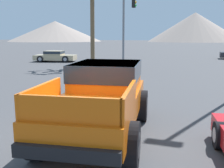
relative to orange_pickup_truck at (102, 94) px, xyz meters
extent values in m
plane|color=#424244|center=(-0.07, -0.74, -1.08)|extent=(320.00, 320.00, 0.00)
cube|color=orange|center=(0.05, -0.35, -0.24)|extent=(2.67, 5.17, 0.59)
cube|color=orange|center=(-0.09, 0.63, 0.42)|extent=(2.10, 2.41, 0.74)
cube|color=#1E2833|center=(-0.09, 0.63, 0.55)|extent=(2.15, 2.46, 0.47)
cube|color=orange|center=(-0.67, -1.85, 0.29)|extent=(0.37, 1.96, 0.48)
cube|color=orange|center=(1.18, -1.58, 0.29)|extent=(0.37, 1.96, 0.48)
cube|color=orange|center=(0.40, -2.65, 0.29)|extent=(1.87, 0.36, 0.48)
cube|color=black|center=(-0.32, 2.14, -0.42)|extent=(1.92, 0.44, 0.24)
cube|color=black|center=(0.43, -2.84, -0.42)|extent=(1.92, 0.44, 0.24)
cylinder|color=black|center=(-1.17, 1.02, -0.60)|extent=(0.44, 0.99, 0.96)
cylinder|color=#232326|center=(-1.17, 1.02, -0.60)|extent=(0.40, 0.57, 0.53)
cylinder|color=black|center=(0.82, 1.31, -0.60)|extent=(0.44, 0.99, 0.96)
cylinder|color=#232326|center=(0.82, 1.31, -0.60)|extent=(0.40, 0.57, 0.53)
cylinder|color=black|center=(-0.72, -2.01, -0.60)|extent=(0.44, 0.99, 0.96)
cylinder|color=#232326|center=(-0.72, -2.01, -0.60)|extent=(0.40, 0.57, 0.53)
cylinder|color=black|center=(1.28, -1.71, -0.60)|extent=(0.44, 0.99, 0.96)
cylinder|color=#232326|center=(1.28, -1.71, -0.60)|extent=(0.40, 0.57, 0.53)
cylinder|color=black|center=(3.00, -0.15, -0.76)|extent=(0.32, 0.67, 0.64)
cylinder|color=#9E9EA3|center=(3.00, -0.15, -0.76)|extent=(0.29, 0.39, 0.35)
cube|color=tan|center=(-12.00, 17.46, -0.64)|extent=(4.52, 2.77, 0.51)
cube|color=tan|center=(-12.10, 17.43, -0.17)|extent=(2.09, 1.99, 0.43)
cube|color=#1E2833|center=(-12.10, 17.43, -0.12)|extent=(2.14, 2.03, 0.26)
cylinder|color=black|center=(-10.93, 18.62, -0.75)|extent=(0.68, 0.36, 0.65)
cylinder|color=#9E9EA3|center=(-10.93, 18.62, -0.75)|extent=(0.40, 0.31, 0.36)
cylinder|color=black|center=(-10.52, 16.90, -0.75)|extent=(0.68, 0.36, 0.65)
cylinder|color=#9E9EA3|center=(-10.52, 16.90, -0.75)|extent=(0.40, 0.31, 0.36)
cylinder|color=black|center=(-13.47, 18.02, -0.75)|extent=(0.68, 0.36, 0.65)
cylinder|color=#9E9EA3|center=(-13.47, 18.02, -0.75)|extent=(0.40, 0.31, 0.36)
cylinder|color=black|center=(-13.06, 16.29, -0.75)|extent=(0.68, 0.36, 0.65)
cylinder|color=#9E9EA3|center=(-13.06, 16.29, -0.75)|extent=(0.40, 0.31, 0.36)
cylinder|color=slate|center=(-3.19, 12.71, 2.01)|extent=(0.16, 0.16, 6.18)
cube|color=black|center=(-3.19, 15.68, 4.35)|extent=(0.26, 0.34, 0.90)
sphere|color=orange|center=(-3.04, 15.68, 4.35)|extent=(0.20, 0.20, 0.20)
sphere|color=green|center=(-3.04, 15.68, 4.08)|extent=(0.20, 0.20, 0.20)
cylinder|color=brown|center=(-6.54, 14.65, 2.50)|extent=(0.36, 0.47, 7.17)
cone|color=gray|center=(-69.07, 112.68, 4.00)|extent=(46.91, 46.91, 10.15)
cone|color=gray|center=(-1.69, 128.13, 5.82)|extent=(44.72, 44.72, 13.80)
camera|label=1|loc=(2.51, -6.50, 1.54)|focal=42.00mm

